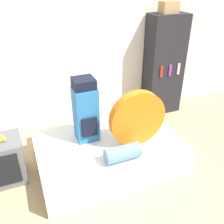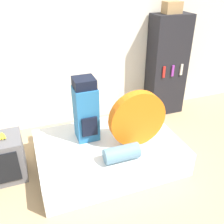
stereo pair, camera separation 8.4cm
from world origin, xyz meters
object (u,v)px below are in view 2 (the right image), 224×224
backpack (86,110)px  tent_bag (137,119)px  cardboard_box (172,7)px  sleeping_roll (122,153)px  bookshelf (167,66)px

backpack → tent_bag: backpack is taller
tent_bag → cardboard_box: (1.12, 1.22, 1.14)m
sleeping_roll → cardboard_box: cardboard_box is taller
sleeping_roll → bookshelf: bookshelf is taller
bookshelf → sleeping_roll: bearing=-134.6°
sleeping_roll → bookshelf: (1.46, 1.48, 0.44)m
tent_bag → sleeping_roll: (-0.31, -0.26, -0.28)m
backpack → sleeping_roll: 0.74m
cardboard_box → tent_bag: bearing=-132.5°
cardboard_box → backpack: bearing=-152.9°
backpack → bookshelf: size_ratio=0.49×
tent_bag → sleeping_roll: 0.49m
backpack → cardboard_box: 2.20m
backpack → cardboard_box: size_ratio=3.09×
sleeping_roll → cardboard_box: bearing=45.9°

